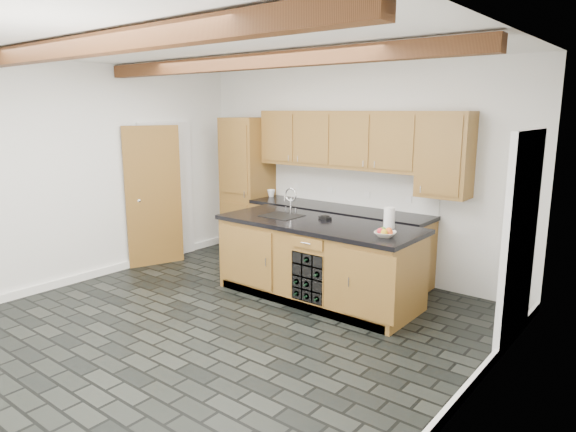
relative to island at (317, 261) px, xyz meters
name	(u,v)px	position (x,y,z in m)	size (l,w,h in m)	color
ground	(222,326)	(-0.31, -1.28, -0.46)	(5.00, 5.00, 0.00)	black
room_shell	(248,175)	(-0.39, -0.75, 1.06)	(5.01, 5.00, 5.00)	white
back_cabinetry	(317,200)	(-0.68, 0.95, 0.52)	(3.65, 0.62, 2.20)	brown
island	(317,261)	(0.00, 0.00, 0.00)	(2.48, 0.96, 0.93)	brown
faucet	(283,213)	(-0.56, 0.05, 0.50)	(0.45, 0.40, 0.34)	black
kitchen_scale	(325,218)	(-0.02, 0.18, 0.49)	(0.17, 0.13, 0.05)	black
fruit_bowl	(385,234)	(0.95, -0.14, 0.49)	(0.22, 0.22, 0.05)	beige
fruit_cluster	(385,231)	(0.95, -0.14, 0.52)	(0.16, 0.17, 0.07)	#CC4A1B
paper_towel	(389,218)	(0.79, 0.24, 0.58)	(0.12, 0.12, 0.23)	white
mug	(271,193)	(-1.58, 1.01, 0.52)	(0.11, 0.11, 0.11)	white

